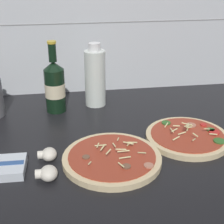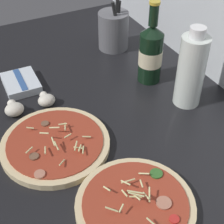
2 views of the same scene
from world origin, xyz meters
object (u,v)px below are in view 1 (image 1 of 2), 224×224
object	(u,v)px
beer_bottle	(55,86)
dish_towel	(0,168)
pizza_near	(112,158)
mushroom_left	(48,173)
pizza_far	(187,137)
mushroom_right	(48,154)
oil_bottle	(95,77)

from	to	relation	value
beer_bottle	dish_towel	world-z (taller)	beer_bottle
pizza_near	mushroom_left	xyz separation A→B (cm)	(-17.02, -5.63, 0.84)
pizza_far	mushroom_right	xyz separation A→B (cm)	(-41.38, -4.93, 0.73)
mushroom_left	mushroom_right	xyz separation A→B (cm)	(-0.00, 9.16, -0.11)
pizza_far	mushroom_left	bearing A→B (deg)	-161.20
pizza_far	mushroom_right	bearing A→B (deg)	-173.21
pizza_near	mushroom_right	world-z (taller)	pizza_near
dish_towel	pizza_near	bearing A→B (deg)	0.90
pizza_far	mushroom_left	world-z (taller)	pizza_far
pizza_far	oil_bottle	xyz separation A→B (cm)	(-24.55, 31.19, 9.65)
oil_bottle	dish_towel	world-z (taller)	oil_bottle
pizza_near	mushroom_left	world-z (taller)	pizza_near
mushroom_left	mushroom_right	size ratio (longest dim) A/B	1.07
pizza_near	oil_bottle	size ratio (longest dim) A/B	1.16
beer_bottle	oil_bottle	size ratio (longest dim) A/B	1.09
beer_bottle	oil_bottle	bearing A→B (deg)	13.71
mushroom_left	pizza_far	bearing A→B (deg)	18.80
beer_bottle	mushroom_left	world-z (taller)	beer_bottle
mushroom_right	pizza_far	bearing A→B (deg)	6.79
beer_bottle	mushroom_right	bearing A→B (deg)	-94.00
pizza_near	dish_towel	distance (cm)	29.17
oil_bottle	mushroom_right	size ratio (longest dim) A/B	4.50
oil_bottle	mushroom_left	bearing A→B (deg)	-110.40
pizza_far	dish_towel	bearing A→B (deg)	-170.54
pizza_far	oil_bottle	size ratio (longest dim) A/B	1.08
dish_towel	oil_bottle	bearing A→B (deg)	54.15
mushroom_left	mushroom_right	bearing A→B (deg)	90.02
pizza_near	mushroom_left	distance (cm)	17.95
mushroom_left	pizza_near	bearing A→B (deg)	18.29
oil_bottle	dish_towel	distance (cm)	50.36
pizza_far	dish_towel	world-z (taller)	pizza_far
mushroom_right	beer_bottle	bearing A→B (deg)	86.00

